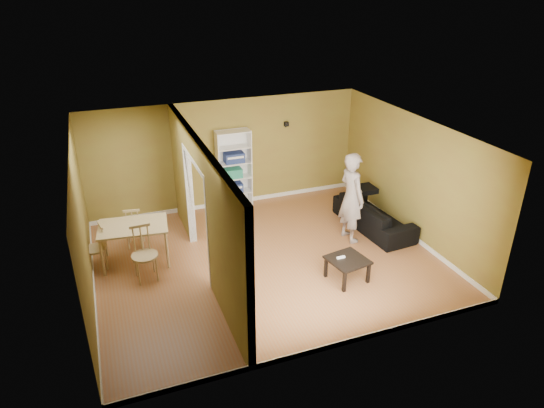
% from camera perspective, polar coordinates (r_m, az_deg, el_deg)
% --- Properties ---
extents(room_shell, '(6.50, 6.50, 6.50)m').
position_cam_1_polar(room_shell, '(9.08, -0.74, 0.45)').
color(room_shell, '#946440').
rests_on(room_shell, ground).
extents(partition, '(0.22, 5.50, 2.60)m').
position_cam_1_polar(partition, '(8.79, -8.12, -0.71)').
color(partition, olive).
rests_on(partition, ground).
extents(wall_speaker, '(0.10, 0.10, 0.10)m').
position_cam_1_polar(wall_speaker, '(11.74, 1.71, 9.39)').
color(wall_speaker, black).
rests_on(wall_speaker, room_shell).
extents(sofa, '(2.19, 1.08, 0.81)m').
position_cam_1_polar(sofa, '(10.93, 11.93, -0.84)').
color(sofa, black).
rests_on(sofa, ground).
extents(person, '(0.88, 0.72, 2.27)m').
position_cam_1_polar(person, '(10.07, 9.40, 1.64)').
color(person, slate).
rests_on(person, ground).
extents(bookshelf, '(0.81, 0.35, 1.92)m').
position_cam_1_polar(bookshelf, '(11.54, -4.57, 4.09)').
color(bookshelf, white).
rests_on(bookshelf, ground).
extents(paper_box_navy_a, '(0.43, 0.28, 0.22)m').
position_cam_1_polar(paper_box_navy_a, '(11.65, -4.57, 1.95)').
color(paper_box_navy_a, '#111E49').
rests_on(paper_box_navy_a, bookshelf).
extents(paper_box_teal, '(0.42, 0.27, 0.22)m').
position_cam_1_polar(paper_box_teal, '(11.51, -4.64, 3.66)').
color(paper_box_teal, '#157159').
rests_on(paper_box_teal, bookshelf).
extents(paper_box_navy_b, '(0.45, 0.30, 0.23)m').
position_cam_1_polar(paper_box_navy_b, '(11.39, -4.49, 5.49)').
color(paper_box_navy_b, navy).
rests_on(paper_box_navy_b, bookshelf).
extents(coffee_table, '(0.66, 0.66, 0.44)m').
position_cam_1_polar(coffee_table, '(9.02, 8.88, -6.78)').
color(coffee_table, black).
rests_on(coffee_table, ground).
extents(game_controller, '(0.16, 0.04, 0.03)m').
position_cam_1_polar(game_controller, '(8.98, 8.11, -6.24)').
color(game_controller, white).
rests_on(game_controller, coffee_table).
extents(dining_table, '(1.29, 0.86, 0.80)m').
position_cam_1_polar(dining_table, '(9.65, -16.01, -2.85)').
color(dining_table, tan).
rests_on(dining_table, ground).
extents(chair_left, '(0.49, 0.49, 0.91)m').
position_cam_1_polar(chair_left, '(9.80, -20.13, -4.82)').
color(chair_left, tan).
rests_on(chair_left, ground).
extents(chair_near, '(0.51, 0.51, 1.05)m').
position_cam_1_polar(chair_near, '(9.16, -14.77, -5.73)').
color(chair_near, '#D7B57B').
rests_on(chair_near, ground).
extents(chair_far, '(0.48, 0.48, 0.91)m').
position_cam_1_polar(chair_far, '(10.36, -15.90, -2.51)').
color(chair_far, tan).
rests_on(chair_far, ground).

